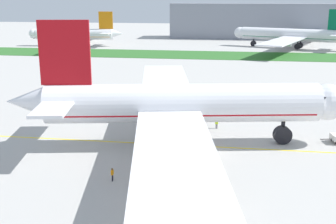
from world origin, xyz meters
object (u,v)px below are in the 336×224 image
at_px(ground_crew_wingwalker_starboard, 217,123).
at_px(airliner_foreground, 178,104).
at_px(ground_crew_marshaller_front, 112,173).
at_px(service_truck_baggage_loader, 219,92).
at_px(parked_airliner_far_left, 76,34).
at_px(parked_airliner_far_centre, 293,35).

bearing_deg(ground_crew_wingwalker_starboard, airliner_foreground, -121.03).
height_order(ground_crew_marshaller_front, ground_crew_wingwalker_starboard, ground_crew_marshaller_front).
distance_m(ground_crew_marshaller_front, service_truck_baggage_loader, 45.47).
relative_size(ground_crew_wingwalker_starboard, service_truck_baggage_loader, 0.25).
height_order(ground_crew_wingwalker_starboard, parked_airliner_far_left, parked_airliner_far_left).
relative_size(service_truck_baggage_loader, parked_airliner_far_centre, 0.08).
bearing_deg(parked_airliner_far_centre, ground_crew_marshaller_front, -105.21).
distance_m(ground_crew_marshaller_front, ground_crew_wingwalker_starboard, 25.79).
xyz_separation_m(ground_crew_wingwalker_starboard, parked_airliner_far_centre, (27.49, 120.27, 4.66)).
distance_m(service_truck_baggage_loader, parked_airliner_far_centre, 103.19).
distance_m(ground_crew_wingwalker_starboard, service_truck_baggage_loader, 21.02).
xyz_separation_m(ground_crew_marshaller_front, ground_crew_wingwalker_starboard, (11.49, 23.09, -0.06)).
distance_m(airliner_foreground, service_truck_baggage_loader, 30.68).
bearing_deg(airliner_foreground, service_truck_baggage_loader, 80.60).
bearing_deg(parked_airliner_far_centre, service_truck_baggage_loader, -105.70).
xyz_separation_m(ground_crew_marshaller_front, parked_airliner_far_left, (-55.57, 138.59, 4.12)).
relative_size(ground_crew_marshaller_front, parked_airliner_far_centre, 0.02).
distance_m(service_truck_baggage_loader, parked_airliner_far_left, 115.68).
height_order(parked_airliner_far_left, parked_airliner_far_centre, parked_airliner_far_centre).
height_order(airliner_foreground, ground_crew_marshaller_front, airliner_foreground).
bearing_deg(ground_crew_marshaller_front, ground_crew_wingwalker_starboard, 63.55).
bearing_deg(parked_airliner_far_left, parked_airliner_far_centre, 2.89).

